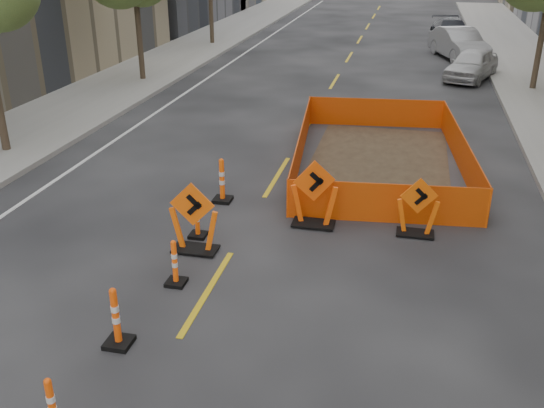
% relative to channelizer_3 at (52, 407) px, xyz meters
% --- Properties ---
extents(sidewalk_left, '(4.00, 90.00, 0.15)m').
position_rel_channelizer_3_xyz_m(sidewalk_left, '(-8.16, 11.84, -0.40)').
color(sidewalk_left, gray).
rests_on(sidewalk_left, ground).
extents(channelizer_3, '(0.37, 0.37, 0.94)m').
position_rel_channelizer_3_xyz_m(channelizer_3, '(0.00, 0.00, 0.00)').
color(channelizer_3, '#E24709').
rests_on(channelizer_3, ground).
extents(channelizer_4, '(0.42, 0.42, 1.08)m').
position_rel_channelizer_3_xyz_m(channelizer_4, '(-0.06, 1.97, 0.07)').
color(channelizer_4, '#E84809').
rests_on(channelizer_4, ground).
extents(channelizer_5, '(0.37, 0.37, 0.94)m').
position_rel_channelizer_3_xyz_m(channelizer_5, '(0.17, 3.94, -0.00)').
color(channelizer_5, '#FF520A').
rests_on(channelizer_5, ground).
extents(channelizer_6, '(0.37, 0.37, 0.94)m').
position_rel_channelizer_3_xyz_m(channelizer_6, '(-0.08, 5.91, -0.00)').
color(channelizer_6, '#ED520A').
rests_on(channelizer_6, ground).
extents(channelizer_7, '(0.45, 0.45, 1.13)m').
position_rel_channelizer_3_xyz_m(channelizer_7, '(-0.13, 7.88, 0.10)').
color(channelizer_7, '#F3530A').
rests_on(channelizer_7, ground).
extents(chevron_sign_left, '(1.07, 0.66, 1.57)m').
position_rel_channelizer_3_xyz_m(chevron_sign_left, '(0.08, 5.27, 0.31)').
color(chevron_sign_left, '#E65409').
rests_on(chevron_sign_left, ground).
extents(chevron_sign_center, '(1.24, 1.02, 1.60)m').
position_rel_channelizer_3_xyz_m(chevron_sign_center, '(2.31, 7.03, 0.33)').
color(chevron_sign_center, '#EF4D0A').
rests_on(chevron_sign_center, ground).
extents(chevron_sign_right, '(1.02, 0.75, 1.37)m').
position_rel_channelizer_3_xyz_m(chevron_sign_right, '(4.59, 7.07, 0.22)').
color(chevron_sign_right, '#DE5209').
rests_on(chevron_sign_right, ground).
extents(safety_fence, '(5.31, 8.15, 0.97)m').
position_rel_channelizer_3_xyz_m(safety_fence, '(3.50, 11.41, 0.01)').
color(safety_fence, '#EA510C').
rests_on(safety_fence, ground).
extents(parked_car_near, '(2.92, 4.33, 1.37)m').
position_rel_channelizer_3_xyz_m(parked_car_near, '(6.82, 23.58, 0.21)').
color(parked_car_near, '#B7B7B9').
rests_on(parked_car_near, ground).
extents(parked_car_mid, '(3.16, 5.11, 1.59)m').
position_rel_channelizer_3_xyz_m(parked_car_mid, '(6.49, 28.60, 0.32)').
color(parked_car_mid, gray).
rests_on(parked_car_mid, ground).
extents(parked_car_far, '(2.62, 5.02, 1.39)m').
position_rel_channelizer_3_xyz_m(parked_car_far, '(6.31, 34.01, 0.22)').
color(parked_car_far, black).
rests_on(parked_car_far, ground).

